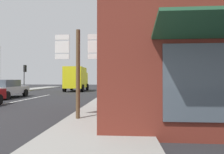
# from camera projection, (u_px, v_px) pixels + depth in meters

# --- Properties ---
(ground_plane) EXTENTS (80.00, 80.00, 0.00)m
(ground_plane) POSITION_uv_depth(u_px,v_px,m) (40.00, 97.00, 15.69)
(ground_plane) COLOR #232326
(sidewalk_right) EXTENTS (2.78, 44.00, 0.14)m
(sidewalk_right) POSITION_uv_depth(u_px,v_px,m) (115.00, 99.00, 13.26)
(sidewalk_right) COLOR gray
(sidewalk_right) RESTS_ON ground
(lane_centre_stripe) EXTENTS (0.16, 12.00, 0.01)m
(lane_centre_stripe) POSITION_uv_depth(u_px,v_px,m) (11.00, 103.00, 11.69)
(lane_centre_stripe) COLOR silver
(lane_centre_stripe) RESTS_ON ground
(sedan_far) EXTENTS (2.09, 4.26, 1.47)m
(sedan_far) POSITION_uv_depth(u_px,v_px,m) (6.00, 89.00, 14.60)
(sedan_far) COLOR #B7BABF
(sedan_far) RESTS_ON ground
(delivery_truck) EXTENTS (2.61, 5.06, 3.05)m
(delivery_truck) POSITION_uv_depth(u_px,v_px,m) (76.00, 78.00, 23.59)
(delivery_truck) COLOR yellow
(delivery_truck) RESTS_ON ground
(route_sign_post) EXTENTS (1.66, 0.14, 3.20)m
(route_sign_post) POSITION_uv_depth(u_px,v_px,m) (78.00, 67.00, 6.32)
(route_sign_post) COLOR brown
(route_sign_post) RESTS_ON ground
(traffic_light_near_right) EXTENTS (0.30, 0.49, 3.72)m
(traffic_light_near_right) POSITION_uv_depth(u_px,v_px,m) (105.00, 66.00, 16.47)
(traffic_light_near_right) COLOR #47474C
(traffic_light_near_right) RESTS_ON ground
(traffic_light_far_right) EXTENTS (0.30, 0.49, 3.53)m
(traffic_light_far_right) POSITION_uv_depth(u_px,v_px,m) (110.00, 71.00, 22.76)
(traffic_light_far_right) COLOR #47474C
(traffic_light_far_right) RESTS_ON ground
(traffic_light_far_left) EXTENTS (0.30, 0.49, 3.37)m
(traffic_light_far_left) POSITION_uv_depth(u_px,v_px,m) (25.00, 72.00, 23.47)
(traffic_light_far_left) COLOR #47474C
(traffic_light_far_left) RESTS_ON ground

